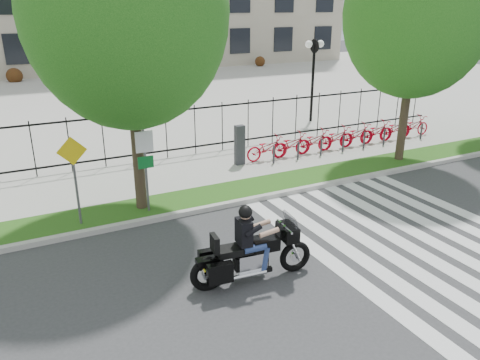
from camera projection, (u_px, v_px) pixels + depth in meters
name	position (u px, v px, depth m)	size (l,w,h in m)	color
ground	(250.00, 285.00, 10.35)	(120.00, 120.00, 0.00)	#363538
curb	(185.00, 213.00, 13.75)	(60.00, 0.20, 0.15)	#ADAAA3
grass_verge	(175.00, 203.00, 14.46)	(60.00, 1.50, 0.15)	#235114
sidewalk	(151.00, 178.00, 16.54)	(60.00, 3.50, 0.15)	#AFADA4
plaza	(74.00, 97.00, 31.21)	(80.00, 34.00, 0.10)	#AFADA4
crosswalk_stripes	(411.00, 238.00, 12.39)	(5.70, 8.00, 0.01)	silver
iron_fence	(136.00, 137.00, 17.63)	(30.00, 0.06, 2.00)	black
lamp_post_right	(314.00, 60.00, 23.48)	(1.06, 0.70, 4.25)	black
street_tree_1	(126.00, 12.00, 12.06)	(5.37, 5.37, 8.59)	#32261B
street_tree_2	(417.00, 14.00, 16.47)	(5.18, 5.18, 8.36)	#32261B
bike_share_station	(345.00, 136.00, 19.68)	(9.97, 0.85, 1.50)	#2D2D33
sign_pole_regulatory	(145.00, 159.00, 13.17)	(0.50, 0.09, 2.50)	#59595B
sign_pole_warning	(74.00, 169.00, 12.36)	(0.78, 0.09, 2.49)	#59595B
motorcycle_rider	(252.00, 251.00, 10.28)	(2.89, 0.94, 2.23)	black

